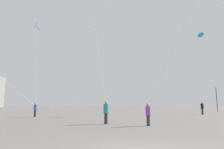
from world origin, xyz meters
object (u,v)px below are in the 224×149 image
person_in_black (202,107)px  kite_cyan_diamond (201,35)px  person_in_teal (106,111)px  person_in_blue (35,109)px  lamppost_east (216,94)px  kite_cobalt_delta (36,26)px  person_in_purple (148,113)px

person_in_black → kite_cyan_diamond: size_ratio=0.16×
person_in_black → person_in_teal: 18.98m
person_in_black → person_in_blue: 22.57m
person_in_blue → lamppost_east: bearing=85.0°
person_in_black → person_in_blue: person_in_black is taller
person_in_black → kite_cyan_diamond: 11.92m
kite_cyan_diamond → kite_cobalt_delta: bearing=-168.7°
person_in_teal → kite_cobalt_delta: 16.83m
person_in_blue → person_in_teal: bearing=14.1°
person_in_purple → kite_cobalt_delta: bearing=-121.0°
person_in_teal → kite_cyan_diamond: size_ratio=0.15×
kite_cyan_diamond → kite_cobalt_delta: (-24.78, -4.93, -1.08)m
person_in_blue → kite_cobalt_delta: 10.70m
person_in_blue → kite_cobalt_delta: (-0.86, 1.12, 10.61)m
person_in_teal → kite_cyan_diamond: (15.99, 14.66, 11.63)m
person_in_blue → kite_cyan_diamond: kite_cyan_diamond is taller
person_in_black → lamppost_east: size_ratio=0.37×
person_in_black → person_in_teal: person_in_black is taller
person_in_purple → lamppost_east: 30.45m
person_in_black → kite_cyan_diamond: (1.69, 2.18, 11.60)m
person_in_blue → kite_cyan_diamond: 27.31m
person_in_black → person_in_blue: size_ratio=1.10×
person_in_black → person_in_teal: size_ratio=1.04×
person_in_blue → person_in_teal: size_ratio=0.95×
kite_cobalt_delta → person_in_blue: bearing=-52.6°
person_in_black → person_in_blue: bearing=-75.7°
person_in_purple → kite_cyan_diamond: kite_cyan_diamond is taller
kite_cobalt_delta → person_in_purple: bearing=-44.1°
person_in_black → person_in_blue: (-22.24, -3.87, -0.09)m
person_in_blue → person_in_teal: person_in_teal is taller
person_in_blue → person_in_teal: 11.71m
kite_cyan_diamond → kite_cobalt_delta: kite_cyan_diamond is taller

